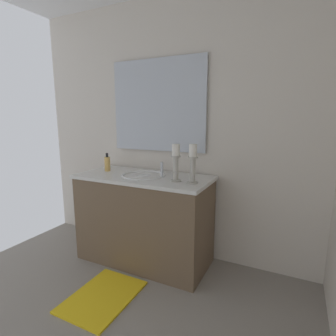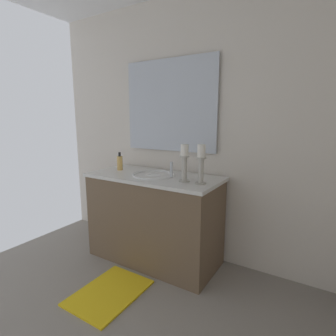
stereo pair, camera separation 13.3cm
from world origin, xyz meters
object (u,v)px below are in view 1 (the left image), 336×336
Objects in this scene: vanity_cabinet at (144,218)px; soap_bottle at (107,164)px; mirror at (158,106)px; candle_holder_tall at (193,163)px; bath_mat at (103,296)px; sink_basin at (144,180)px; candle_holder_short at (176,162)px.

soap_bottle is at bearing -93.18° from vanity_cabinet.
vanity_cabinet is 1.27× the size of mirror.
candle_holder_tall is 1.24m from bath_mat.
mirror reaches higher than sink_basin.
soap_bottle is at bearing -96.78° from candle_holder_short.
sink_basin is 0.41× the size of mirror.
mirror is at bearing 180.00° from bath_mat.
mirror is at bearing -179.80° from sink_basin.
vanity_cabinet is 0.65m from soap_bottle.
mirror is 0.75m from soap_bottle.
candle_holder_tall is 1.76× the size of soap_bottle.
vanity_cabinet is 0.38m from sink_basin.
candle_holder_tall is (0.35, 0.51, -0.46)m from mirror.
mirror is 0.77m from candle_holder_tall.
candle_holder_short is (-0.00, -0.15, -0.00)m from candle_holder_tall.
bath_mat is (0.56, -0.36, -0.99)m from candle_holder_short.
vanity_cabinet reaches higher than bath_mat.
sink_basin is at bearing 86.82° from soap_bottle.
sink_basin is 0.55m from candle_holder_tall.
vanity_cabinet is 6.94× the size of soap_bottle.
sink_basin is at bearing -98.09° from candle_holder_tall.
mirror is 0.68m from candle_holder_short.
soap_bottle is (-0.09, -0.79, -0.09)m from candle_holder_short.
sink_basin is 1.27× the size of candle_holder_tall.
vanity_cabinet is 4.04× the size of candle_holder_short.
soap_bottle is 0.30× the size of bath_mat.
mirror is at bearing 179.99° from vanity_cabinet.
mirror reaches higher than bath_mat.
candle_holder_tall is at bearing 89.16° from candle_holder_short.
vanity_cabinet is at bearing -0.01° from mirror.
soap_bottle is at bearing -59.28° from mirror.
sink_basin is 1.30× the size of candle_holder_short.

